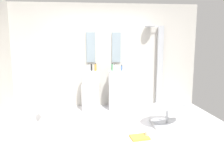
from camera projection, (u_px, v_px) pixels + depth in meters
ground_plane at (105, 133)px, 3.20m from camera, size 4.80×3.60×0.04m
rear_partition at (104, 56)px, 4.66m from camera, size 4.80×0.10×2.60m
pedestal_sink_left at (91, 90)px, 4.40m from camera, size 0.43×0.43×1.04m
pedestal_sink_right at (117, 89)px, 4.44m from camera, size 0.43×0.43×1.04m
vanity_mirror_left at (91, 47)px, 4.55m from camera, size 0.22×0.03×0.75m
vanity_mirror_right at (116, 47)px, 4.59m from camera, size 0.22×0.03×0.75m
shower_column at (159, 64)px, 4.66m from camera, size 0.49×0.24×2.05m
lounge_chair at (167, 108)px, 3.42m from camera, size 1.06×1.06×0.65m
towel_rack at (38, 92)px, 3.47m from camera, size 0.37×0.22×0.95m
area_rug at (137, 138)px, 2.93m from camera, size 1.01×0.66×0.01m
magazine_ochre at (140, 137)px, 2.94m from camera, size 0.33×0.25×0.03m
coffee_mug at (147, 134)px, 2.99m from camera, size 0.08×0.08×0.10m
soap_bottle_clear at (88, 68)px, 4.44m from camera, size 0.04×0.04×0.17m
soap_bottle_green at (112, 67)px, 4.45m from camera, size 0.05×0.05×0.18m
soap_bottle_amber at (95, 67)px, 4.39m from camera, size 0.05×0.05×0.19m
soap_bottle_white at (115, 68)px, 4.25m from camera, size 0.05×0.05×0.19m
soap_bottle_black at (91, 68)px, 4.44m from camera, size 0.04×0.04×0.17m
soap_bottle_blue at (122, 68)px, 4.47m from camera, size 0.04×0.04×0.15m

